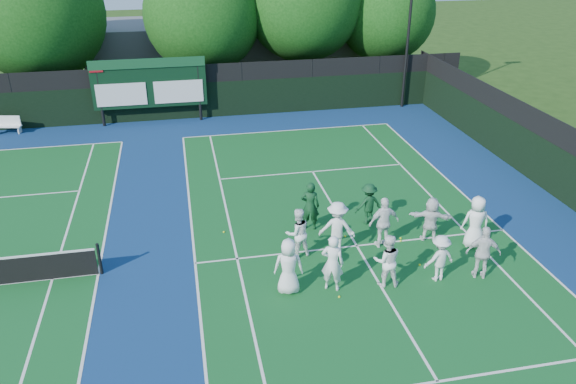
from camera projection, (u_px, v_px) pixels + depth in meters
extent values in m
plane|color=#203C10|center=(366.00, 262.00, 18.32)|extent=(120.00, 120.00, 0.00)
cube|color=navy|center=(179.00, 265.00, 18.13)|extent=(34.00, 32.00, 0.01)
cube|color=#104F1E|center=(357.00, 246.00, 19.20)|extent=(10.97, 23.77, 0.00)
cube|color=silver|center=(288.00, 130.00, 29.67)|extent=(10.97, 0.08, 0.00)
cube|color=silver|center=(195.00, 263.00, 18.22)|extent=(0.08, 23.77, 0.00)
cube|color=silver|center=(503.00, 230.00, 20.17)|extent=(0.08, 23.77, 0.00)
cube|color=silver|center=(237.00, 259.00, 18.47)|extent=(0.08, 23.77, 0.00)
cube|color=silver|center=(468.00, 234.00, 19.93)|extent=(0.08, 23.77, 0.00)
cube|color=silver|center=(438.00, 382.00, 13.56)|extent=(8.23, 0.08, 0.00)
cube|color=silver|center=(313.00, 172.00, 24.84)|extent=(8.23, 0.08, 0.00)
cube|color=silver|center=(357.00, 246.00, 19.20)|extent=(0.08, 12.80, 0.00)
cube|color=silver|center=(5.00, 150.00, 27.18)|extent=(10.97, 0.08, 0.00)
cube|color=silver|center=(98.00, 274.00, 17.68)|extent=(0.08, 23.77, 0.00)
cube|color=silver|center=(53.00, 279.00, 17.44)|extent=(0.08, 23.77, 0.00)
cube|color=black|center=(170.00, 102.00, 30.91)|extent=(34.00, 0.08, 2.00)
cube|color=black|center=(168.00, 75.00, 30.26)|extent=(34.00, 0.05, 1.00)
cylinder|color=black|center=(100.00, 94.00, 29.59)|extent=(0.16, 0.16, 3.50)
cylinder|color=black|center=(199.00, 89.00, 30.52)|extent=(0.16, 0.16, 3.50)
cube|color=black|center=(149.00, 83.00, 29.86)|extent=(6.00, 0.15, 2.60)
cube|color=#134322|center=(147.00, 63.00, 29.29)|extent=(6.00, 0.05, 0.50)
cube|color=silver|center=(121.00, 95.00, 29.72)|extent=(2.60, 0.04, 1.20)
cube|color=silver|center=(179.00, 92.00, 30.26)|extent=(2.60, 0.04, 1.20)
cube|color=maroon|center=(95.00, 68.00, 28.87)|extent=(0.70, 0.04, 0.50)
cube|color=#5E5E63|center=(227.00, 51.00, 38.24)|extent=(18.00, 6.00, 4.00)
cylinder|color=black|center=(410.00, 20.00, 31.30)|extent=(0.16, 0.16, 10.00)
cylinder|color=black|center=(100.00, 259.00, 17.47)|extent=(0.10, 0.10, 1.10)
cube|color=white|center=(7.00, 126.00, 29.06)|extent=(1.53, 0.69, 0.06)
cube|color=white|center=(6.00, 120.00, 29.07)|extent=(1.46, 0.36, 0.49)
cube|color=white|center=(20.00, 129.00, 29.26)|extent=(0.13, 0.35, 0.40)
cylinder|color=black|center=(50.00, 87.00, 32.65)|extent=(0.44, 0.44, 2.59)
sphere|color=#0E3C0D|center=(36.00, 14.00, 30.86)|extent=(7.46, 7.46, 7.46)
sphere|color=#0E3C0D|center=(51.00, 26.00, 31.56)|extent=(5.22, 5.22, 5.22)
cylinder|color=black|center=(207.00, 79.00, 34.29)|extent=(0.44, 0.44, 2.51)
sphere|color=#0E3C0D|center=(202.00, 15.00, 32.62)|extent=(6.81, 6.81, 6.81)
sphere|color=#0E3C0D|center=(213.00, 26.00, 33.29)|extent=(4.77, 4.77, 4.77)
cylinder|color=black|center=(303.00, 71.00, 35.25)|extent=(0.44, 0.44, 3.01)
sphere|color=#0E3C0D|center=(303.00, 2.00, 33.43)|extent=(7.05, 7.05, 7.05)
sphere|color=#0E3C0D|center=(312.00, 13.00, 34.11)|extent=(4.93, 4.93, 4.93)
cylinder|color=black|center=(382.00, 70.00, 36.27)|extent=(0.44, 0.44, 2.61)
sphere|color=#0E3C0D|center=(386.00, 12.00, 34.70)|extent=(6.07, 6.07, 6.07)
sphere|color=#0E3C0D|center=(392.00, 21.00, 35.34)|extent=(4.25, 4.25, 4.25)
sphere|color=yellow|center=(339.00, 297.00, 16.57)|extent=(0.07, 0.07, 0.07)
sphere|color=yellow|center=(401.00, 241.00, 19.45)|extent=(0.07, 0.07, 0.07)
sphere|color=yellow|center=(420.00, 265.00, 18.11)|extent=(0.07, 0.07, 0.07)
sphere|color=yellow|center=(224.00, 232.00, 20.00)|extent=(0.07, 0.07, 0.07)
sphere|color=yellow|center=(345.00, 236.00, 19.73)|extent=(0.07, 0.07, 0.07)
sphere|color=yellow|center=(401.00, 238.00, 19.61)|extent=(0.07, 0.07, 0.07)
imported|color=white|center=(289.00, 266.00, 16.48)|extent=(0.96, 0.72, 1.79)
imported|color=white|center=(332.00, 263.00, 16.59)|extent=(0.80, 0.68, 1.85)
imported|color=white|center=(387.00, 261.00, 16.83)|extent=(0.94, 0.79, 1.71)
imported|color=silver|center=(440.00, 258.00, 17.10)|extent=(1.07, 0.72, 1.54)
imported|color=silver|center=(483.00, 253.00, 17.16)|extent=(1.12, 0.75, 1.78)
imported|color=white|center=(298.00, 233.00, 18.29)|extent=(0.95, 0.80, 1.73)
imported|color=white|center=(337.00, 228.00, 18.47)|extent=(1.35, 1.00, 1.85)
imported|color=white|center=(384.00, 222.00, 18.82)|extent=(1.11, 0.56, 1.83)
imported|color=white|center=(431.00, 219.00, 19.25)|extent=(1.57, 1.00, 1.62)
imported|color=white|center=(476.00, 222.00, 18.83)|extent=(1.00, 0.75, 1.85)
imported|color=#0F371B|center=(310.00, 206.00, 19.91)|extent=(0.77, 0.63, 1.83)
imported|color=#0F391C|center=(368.00, 204.00, 20.32)|extent=(1.11, 0.77, 1.58)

